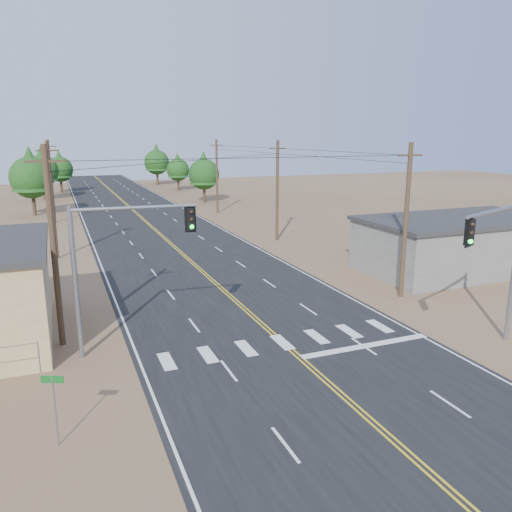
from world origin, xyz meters
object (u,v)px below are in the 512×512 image
building_right (458,245)px  signal_mast_left (111,255)px  street_sign (54,399)px  signal_mast_right (503,252)px

building_right → signal_mast_left: size_ratio=2.05×
signal_mast_left → street_sign: bearing=-107.2°
signal_mast_right → street_sign: signal_mast_right is taller
signal_mast_left → street_sign: signal_mast_left is taller
building_right → street_sign: building_right is taller
building_right → signal_mast_left: signal_mast_left is taller
signal_mast_right → street_sign: size_ratio=2.82×
signal_mast_right → building_right: bearing=30.9°
building_right → signal_mast_left: (-27.02, -6.15, 2.93)m
building_right → signal_mast_right: signal_mast_right is taller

